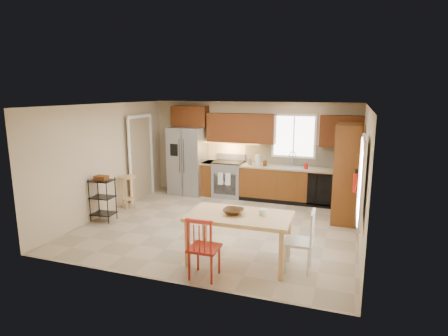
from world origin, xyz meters
TOP-DOWN VIEW (x-y plane):
  - floor at (0.00, 0.00)m, footprint 5.50×5.50m
  - ceiling at (0.00, 0.00)m, footprint 5.50×5.00m
  - wall_back at (0.00, 2.50)m, footprint 5.50×0.02m
  - wall_front at (0.00, -2.50)m, footprint 5.50×0.02m
  - wall_left at (-2.75, 0.00)m, footprint 0.02×5.00m
  - wall_right at (2.75, 0.00)m, footprint 0.02×5.00m
  - refrigerator at (-1.70, 2.12)m, footprint 0.92×0.75m
  - range_stove at (-0.55, 2.19)m, footprint 0.76×0.63m
  - base_cabinet_narrow at (-1.10, 2.20)m, footprint 0.30×0.60m
  - base_cabinet_run at (1.29, 2.20)m, footprint 2.92×0.60m
  - dishwasher at (1.85, 1.91)m, footprint 0.60×0.02m
  - backsplash at (1.29, 2.48)m, footprint 2.92×0.03m
  - upper_over_fridge at (-1.70, 2.33)m, footprint 1.00×0.35m
  - upper_left_block at (-0.25, 2.33)m, footprint 1.80×0.35m
  - upper_right_block at (2.25, 2.33)m, footprint 1.00×0.35m
  - window_back at (1.10, 2.48)m, footprint 1.12×0.04m
  - sink at (1.10, 2.20)m, footprint 0.62×0.46m
  - undercab_glow at (-0.55, 2.30)m, footprint 1.60×0.30m
  - soap_bottle at (1.48, 2.10)m, footprint 0.09×0.09m
  - paper_towel at (0.25, 2.15)m, footprint 0.12×0.12m
  - canister_steel at (0.05, 2.15)m, footprint 0.11×0.11m
  - canister_wood at (0.45, 2.12)m, footprint 0.10×0.10m
  - pantry at (2.43, 1.20)m, footprint 0.50×0.95m
  - fire_extinguisher at (2.63, 0.15)m, footprint 0.12×0.12m
  - window_right at (2.68, -1.15)m, footprint 0.04×1.02m
  - doorway at (-2.67, 1.30)m, footprint 0.04×0.95m
  - dining_table at (0.87, -1.52)m, footprint 1.68×0.97m
  - chair_red at (0.52, -2.17)m, footprint 0.47×0.47m
  - chair_white at (1.82, -1.47)m, footprint 0.47×0.47m
  - table_bowl at (0.77, -1.52)m, footprint 0.34×0.34m
  - table_jar at (1.23, -1.42)m, footprint 0.13×0.13m
  - bar_stool at (-2.50, 0.43)m, footprint 0.38×0.38m
  - utility_cart at (-2.50, -0.54)m, footprint 0.49×0.40m

SIDE VIEW (x-z plane):
  - floor at x=0.00m, z-range 0.00..0.00m
  - bar_stool at x=-2.50m, z-range 0.00..0.78m
  - dining_table at x=0.87m, z-range 0.00..0.81m
  - base_cabinet_narrow at x=-1.10m, z-range 0.00..0.90m
  - base_cabinet_run at x=1.29m, z-range 0.00..0.90m
  - dishwasher at x=1.85m, z-range 0.06..0.84m
  - range_stove at x=-0.55m, z-range 0.00..0.92m
  - utility_cart at x=-2.50m, z-range 0.00..0.95m
  - chair_red at x=0.52m, z-range 0.00..0.97m
  - chair_white at x=1.82m, z-range 0.00..0.97m
  - table_bowl at x=0.77m, z-range 0.78..0.86m
  - table_jar at x=1.23m, z-range 0.77..0.92m
  - sink at x=1.10m, z-range 0.78..0.94m
  - refrigerator at x=-1.70m, z-range 0.00..1.82m
  - canister_wood at x=0.45m, z-range 0.90..1.04m
  - canister_steel at x=0.05m, z-range 0.90..1.08m
  - soap_bottle at x=1.48m, z-range 0.90..1.09m
  - paper_towel at x=0.25m, z-range 0.90..1.18m
  - pantry at x=2.43m, z-range 0.00..2.10m
  - doorway at x=-2.67m, z-range 0.00..2.10m
  - fire_extinguisher at x=2.63m, z-range 0.92..1.28m
  - backsplash at x=1.29m, z-range 0.90..1.45m
  - wall_back at x=0.00m, z-range 0.00..2.50m
  - wall_front at x=0.00m, z-range 0.00..2.50m
  - wall_left at x=-2.75m, z-range 0.00..2.50m
  - wall_right at x=2.75m, z-range 0.00..2.50m
  - undercab_glow at x=-0.55m, z-range 1.43..1.43m
  - window_right at x=2.68m, z-range 0.79..2.11m
  - window_back at x=1.10m, z-range 1.09..2.21m
  - upper_left_block at x=-0.25m, z-range 1.45..2.20m
  - upper_right_block at x=2.25m, z-range 1.45..2.20m
  - upper_over_fridge at x=-1.70m, z-range 1.83..2.38m
  - ceiling at x=0.00m, z-range 2.49..2.51m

